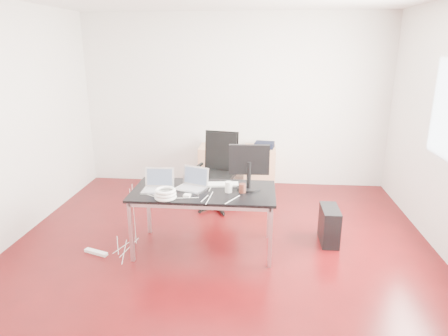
# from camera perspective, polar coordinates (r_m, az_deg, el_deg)

# --- Properties ---
(room_shell) EXTENTS (5.00, 5.00, 5.00)m
(room_shell) POSITION_cam_1_polar(r_m,az_deg,el_deg) (4.20, -0.18, 5.01)
(room_shell) COLOR #3D0608
(room_shell) RESTS_ON ground
(desk) EXTENTS (1.60, 0.80, 0.73)m
(desk) POSITION_cam_1_polar(r_m,az_deg,el_deg) (4.51, -2.91, -3.80)
(desk) COLOR black
(desk) RESTS_ON ground
(office_chair) EXTENTS (0.56, 0.58, 1.08)m
(office_chair) POSITION_cam_1_polar(r_m,az_deg,el_deg) (5.75, -0.81, 0.13)
(office_chair) COLOR black
(office_chair) RESTS_ON ground
(filing_cabinet_left) EXTENTS (0.50, 0.50, 0.70)m
(filing_cabinet_left) POSITION_cam_1_polar(r_m,az_deg,el_deg) (6.65, -1.29, 0.20)
(filing_cabinet_left) COLOR tan
(filing_cabinet_left) RESTS_ON ground
(filing_cabinet_right) EXTENTS (0.50, 0.50, 0.70)m
(filing_cabinet_right) POSITION_cam_1_polar(r_m,az_deg,el_deg) (6.61, 5.09, 0.03)
(filing_cabinet_right) COLOR tan
(filing_cabinet_right) RESTS_ON ground
(pc_tower) EXTENTS (0.20, 0.45, 0.44)m
(pc_tower) POSITION_cam_1_polar(r_m,az_deg,el_deg) (4.99, 14.80, -7.90)
(pc_tower) COLOR black
(pc_tower) RESTS_ON ground
(wastebasket) EXTENTS (0.28, 0.28, 0.28)m
(wastebasket) POSITION_cam_1_polar(r_m,az_deg,el_deg) (6.72, -0.49, -1.49)
(wastebasket) COLOR black
(wastebasket) RESTS_ON ground
(power_strip) EXTENTS (0.30, 0.16, 0.04)m
(power_strip) POSITION_cam_1_polar(r_m,az_deg,el_deg) (4.89, -17.81, -11.39)
(power_strip) COLOR white
(power_strip) RESTS_ON ground
(laptop_left) EXTENTS (0.33, 0.26, 0.23)m
(laptop_left) POSITION_cam_1_polar(r_m,az_deg,el_deg) (4.53, -9.39, -2.42)
(laptop_left) COLOR silver
(laptop_left) RESTS_ON desk
(laptop_right) EXTENTS (0.40, 0.36, 0.23)m
(laptop_right) POSITION_cam_1_polar(r_m,az_deg,el_deg) (4.53, -4.52, -2.24)
(laptop_right) COLOR silver
(laptop_right) RESTS_ON desk
(monitor) EXTENTS (0.45, 0.26, 0.51)m
(monitor) POSITION_cam_1_polar(r_m,az_deg,el_deg) (4.45, 3.61, 0.50)
(monitor) COLOR black
(monitor) RESTS_ON desk
(keyboard) EXTENTS (0.45, 0.19, 0.02)m
(keyboard) POSITION_cam_1_polar(r_m,az_deg,el_deg) (4.63, -0.67, -2.36)
(keyboard) COLOR white
(keyboard) RESTS_ON desk
(cup_white) EXTENTS (0.10, 0.10, 0.12)m
(cup_white) POSITION_cam_1_polar(r_m,az_deg,el_deg) (4.40, 0.66, -2.73)
(cup_white) COLOR white
(cup_white) RESTS_ON desk
(cup_brown) EXTENTS (0.08, 0.08, 0.10)m
(cup_brown) POSITION_cam_1_polar(r_m,az_deg,el_deg) (4.40, 2.63, -2.89)
(cup_brown) COLOR #57271D
(cup_brown) RESTS_ON desk
(cable_coil) EXTENTS (0.24, 0.24, 0.11)m
(cable_coil) POSITION_cam_1_polar(r_m,az_deg,el_deg) (4.27, -8.36, -3.67)
(cable_coil) COLOR white
(cable_coil) RESTS_ON desk
(power_adapter) EXTENTS (0.08, 0.08, 0.03)m
(power_adapter) POSITION_cam_1_polar(r_m,az_deg,el_deg) (4.30, -5.30, -3.95)
(power_adapter) COLOR white
(power_adapter) RESTS_ON desk
(speaker) EXTENTS (0.10, 0.10, 0.18)m
(speaker) POSITION_cam_1_polar(r_m,az_deg,el_deg) (6.49, -0.98, 3.81)
(speaker) COLOR #9E9E9E
(speaker) RESTS_ON filing_cabinet_left
(navy_garment) EXTENTS (0.34, 0.29, 0.09)m
(navy_garment) POSITION_cam_1_polar(r_m,az_deg,el_deg) (6.49, 5.80, 3.30)
(navy_garment) COLOR black
(navy_garment) RESTS_ON filing_cabinet_right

